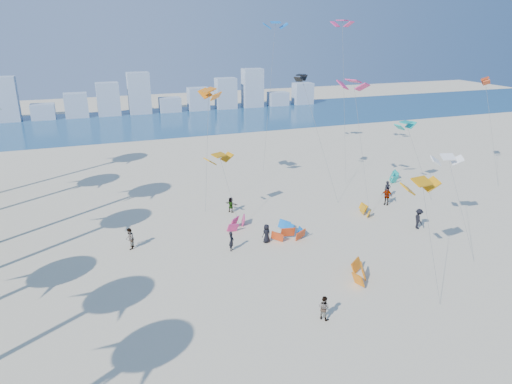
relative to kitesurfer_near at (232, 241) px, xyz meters
name	(u,v)px	position (x,y,z in m)	size (l,w,h in m)	color
ground	(305,371)	(-0.53, -15.09, -0.82)	(220.00, 220.00, 0.00)	beige
ocean	(140,123)	(-0.53, 56.91, -0.81)	(220.00, 220.00, 0.00)	navy
kitesurfer_near	(232,241)	(0.00, 0.00, 0.00)	(0.60, 0.39, 1.64)	black
kitesurfer_mid	(324,308)	(2.62, -11.12, -0.02)	(0.78, 0.61, 1.60)	gray
kitesurfers_far	(313,214)	(8.88, 2.88, 0.08)	(27.99, 11.04, 1.92)	black
grounded_kites	(326,221)	(9.63, 1.80, -0.35)	(24.59, 22.15, 1.00)	blue
flying_kites	(328,92)	(12.55, 7.92, 10.54)	(34.57, 35.29, 18.50)	orange
distant_skyline	(127,99)	(-1.72, 66.91, 2.27)	(85.00, 3.00, 8.40)	#9EADBF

